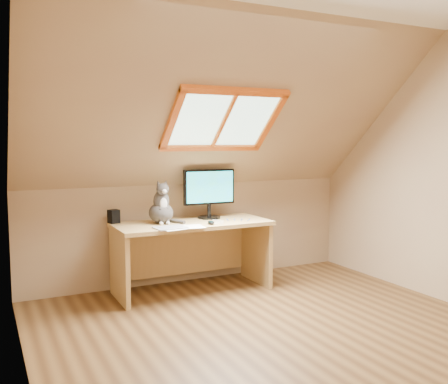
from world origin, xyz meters
TOP-DOWN VIEW (x-y plane):
  - ground at (0.00, 0.00)m, footprint 3.50×3.50m
  - room_shell at (0.00, -0.09)m, footprint 3.52×3.52m
  - desk at (-0.17, 1.44)m, footprint 1.47×0.64m
  - monitor at (0.07, 1.50)m, footprint 0.53×0.22m
  - cat at (-0.45, 1.43)m, footprint 0.23×0.28m
  - desk_speaker at (-0.85, 1.63)m, footprint 0.11×0.11m
  - graphics_tablet at (-0.47, 1.14)m, footprint 0.29×0.22m
  - mouse at (-0.06, 1.17)m, footprint 0.07×0.11m
  - papers at (-0.35, 1.12)m, footprint 0.33×0.27m
  - cables at (0.18, 1.26)m, footprint 0.51×0.26m

SIDE VIEW (x-z plane):
  - ground at x=0.00m, z-range 0.00..0.00m
  - desk at x=-0.17m, z-range 0.12..0.79m
  - papers at x=-0.35m, z-range 0.67..0.67m
  - cables at x=0.18m, z-range 0.67..0.68m
  - graphics_tablet at x=-0.47m, z-range 0.67..0.68m
  - mouse at x=-0.06m, z-range 0.67..0.70m
  - desk_speaker at x=-0.85m, z-range 0.67..0.80m
  - cat at x=-0.45m, z-range 0.61..1.02m
  - monitor at x=0.07m, z-range 0.71..1.20m
  - room_shell at x=0.00m, z-range 0.23..2.64m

